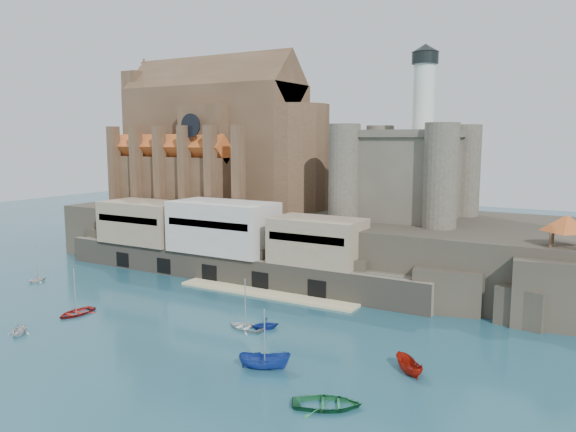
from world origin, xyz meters
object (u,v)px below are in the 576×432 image
(church, at_px, (221,146))
(boat_1, at_px, (20,334))
(boat_0, at_px, (76,314))
(boat_2, at_px, (265,368))
(castle_keep, at_px, (407,170))
(pavilion, at_px, (566,225))

(church, xyz_separation_m, boat_1, (9.52, -53.72, -22.13))
(boat_0, xyz_separation_m, boat_2, (31.77, -2.32, 0.00))
(castle_keep, relative_size, boat_0, 5.35)
(church, height_order, boat_0, church)
(castle_keep, bearing_deg, boat_1, -120.09)
(church, distance_m, boat_2, 66.44)
(castle_keep, bearing_deg, boat_2, -89.07)
(church, xyz_separation_m, boat_2, (40.96, -47.40, -22.13))
(boat_0, relative_size, boat_1, 1.59)
(pavilion, distance_m, boat_2, 42.31)
(castle_keep, bearing_deg, pavilion, -30.18)
(pavilion, relative_size, boat_0, 1.17)
(boat_1, bearing_deg, castle_keep, 25.17)
(boat_2, bearing_deg, boat_0, 61.22)
(castle_keep, bearing_deg, boat_0, -124.99)
(boat_0, bearing_deg, boat_2, -4.01)
(boat_0, height_order, boat_1, boat_0)
(pavilion, distance_m, boat_0, 65.26)
(castle_keep, relative_size, boat_1, 8.52)
(boat_1, height_order, boat_2, boat_2)
(church, bearing_deg, pavilion, -13.48)
(castle_keep, relative_size, boat_2, 5.37)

